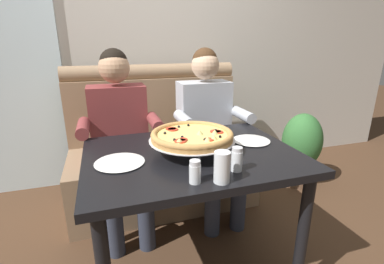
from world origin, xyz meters
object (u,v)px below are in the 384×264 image
(diner_left, at_px, (120,132))
(potted_plant, at_px, (301,146))
(shaker_oregano, at_px, (195,173))
(plate_near_left, at_px, (251,140))
(patio_chair, at_px, (7,117))
(pizza, at_px, (193,136))
(plate_near_right, at_px, (120,161))
(booth_bench, at_px, (160,154))
(drinking_glass, at_px, (222,169))
(dining_table, at_px, (192,170))
(diner_right, at_px, (208,124))
(shaker_pepper_flakes, at_px, (237,161))

(diner_left, distance_m, potted_plant, 1.65)
(shaker_oregano, relative_size, plate_near_left, 0.45)
(patio_chair, bearing_deg, pizza, -55.87)
(plate_near_right, xyz_separation_m, patio_chair, (-1.08, 2.18, -0.24))
(pizza, relative_size, patio_chair, 0.52)
(patio_chair, bearing_deg, shaker_oregano, -61.12)
(diner_left, xyz_separation_m, plate_near_left, (0.72, -0.56, 0.05))
(booth_bench, bearing_deg, diner_left, -141.25)
(drinking_glass, xyz_separation_m, potted_plant, (1.27, 1.03, -0.42))
(booth_bench, height_order, dining_table, booth_bench)
(shaker_oregano, bearing_deg, pizza, 73.76)
(shaker_oregano, height_order, potted_plant, shaker_oregano)
(shaker_oregano, bearing_deg, drinking_glass, -14.86)
(shaker_oregano, bearing_deg, diner_right, 65.75)
(shaker_oregano, relative_size, potted_plant, 0.14)
(shaker_oregano, xyz_separation_m, patio_chair, (-1.37, 2.48, -0.27))
(pizza, distance_m, plate_near_left, 0.40)
(shaker_oregano, distance_m, patio_chair, 2.84)
(diner_right, bearing_deg, pizza, -118.10)
(diner_left, distance_m, drinking_glass, 1.03)
(pizza, relative_size, shaker_oregano, 4.51)
(pizza, xyz_separation_m, plate_near_left, (0.38, 0.06, -0.08))
(diner_left, bearing_deg, plate_near_left, -37.85)
(dining_table, distance_m, shaker_pepper_flakes, 0.33)
(booth_bench, bearing_deg, shaker_pepper_flakes, -83.84)
(plate_near_right, bearing_deg, diner_right, 42.20)
(drinking_glass, bearing_deg, dining_table, 92.80)
(diner_right, relative_size, shaker_pepper_flakes, 11.23)
(shaker_pepper_flakes, height_order, plate_near_right, shaker_pepper_flakes)
(booth_bench, distance_m, shaker_pepper_flakes, 1.23)
(diner_left, distance_m, shaker_pepper_flakes, 1.00)
(diner_left, height_order, plate_near_right, diner_left)
(pizza, relative_size, plate_near_right, 1.87)
(diner_left, relative_size, shaker_oregano, 12.75)
(shaker_oregano, relative_size, shaker_pepper_flakes, 0.88)
(plate_near_left, bearing_deg, drinking_glass, -132.12)
(diner_left, height_order, diner_right, same)
(booth_bench, relative_size, potted_plant, 2.11)
(shaker_pepper_flakes, distance_m, drinking_glass, 0.13)
(potted_plant, bearing_deg, patio_chair, 151.78)
(diner_right, relative_size, shaker_oregano, 12.75)
(plate_near_left, bearing_deg, dining_table, -171.33)
(patio_chair, bearing_deg, dining_table, -55.95)
(shaker_pepper_flakes, bearing_deg, pizza, 113.95)
(diner_right, height_order, patio_chair, diner_right)
(shaker_pepper_flakes, xyz_separation_m, potted_plant, (1.16, 0.95, -0.41))
(shaker_pepper_flakes, distance_m, plate_near_left, 0.42)
(plate_near_right, height_order, drinking_glass, drinking_glass)
(dining_table, bearing_deg, booth_bench, 90.00)
(potted_plant, bearing_deg, drinking_glass, -140.90)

